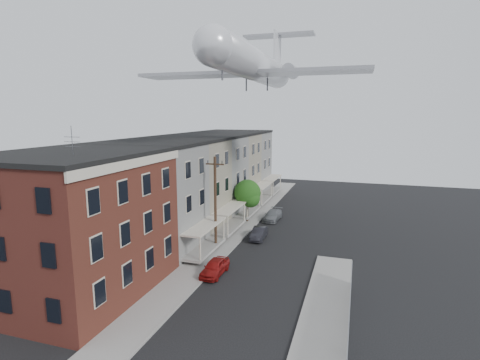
% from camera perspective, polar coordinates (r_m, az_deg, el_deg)
% --- Properties ---
extents(sidewalk_left, '(3.00, 62.00, 0.12)m').
position_cam_1_polar(sidewalk_left, '(42.02, -0.57, -7.76)').
color(sidewalk_left, gray).
rests_on(sidewalk_left, ground).
extents(sidewalk_right, '(3.00, 26.00, 0.12)m').
position_cam_1_polar(sidewalk_right, '(23.80, 12.18, -22.72)').
color(sidewalk_right, gray).
rests_on(sidewalk_right, ground).
extents(curb_left, '(0.15, 62.00, 0.14)m').
position_cam_1_polar(curb_left, '(41.61, 1.34, -7.93)').
color(curb_left, gray).
rests_on(curb_left, ground).
extents(curb_right, '(0.15, 26.00, 0.14)m').
position_cam_1_polar(curb_right, '(23.93, 8.44, -22.37)').
color(curb_right, gray).
rests_on(curb_right, ground).
extents(corner_building, '(10.31, 12.30, 12.15)m').
position_cam_1_polar(corner_building, '(29.36, -23.72, -6.05)').
color(corner_building, '#3D1513').
rests_on(corner_building, ground).
extents(row_house_a, '(11.98, 7.00, 10.30)m').
position_cam_1_polar(row_house_a, '(36.76, -13.93, -2.45)').
color(row_house_a, slate).
rests_on(row_house_a, ground).
extents(row_house_b, '(11.98, 7.00, 10.30)m').
position_cam_1_polar(row_house_b, '(42.75, -9.05, -0.57)').
color(row_house_b, gray).
rests_on(row_house_b, ground).
extents(row_house_c, '(11.98, 7.00, 10.30)m').
position_cam_1_polar(row_house_c, '(49.01, -5.40, 0.84)').
color(row_house_c, slate).
rests_on(row_house_c, ground).
extents(row_house_d, '(11.98, 7.00, 10.30)m').
position_cam_1_polar(row_house_d, '(55.45, -2.58, 1.93)').
color(row_house_d, gray).
rests_on(row_house_d, ground).
extents(row_house_e, '(11.98, 7.00, 10.30)m').
position_cam_1_polar(row_house_e, '(62.01, -0.35, 2.78)').
color(row_house_e, slate).
rests_on(row_house_e, ground).
extents(chainlink_fence, '(0.06, 18.06, 1.90)m').
position_cam_1_polar(chainlink_fence, '(22.41, 16.13, -22.32)').
color(chainlink_fence, gray).
rests_on(chainlink_fence, ground).
extents(utility_pole, '(1.80, 0.26, 9.00)m').
position_cam_1_polar(utility_pole, '(35.38, -3.77, -3.41)').
color(utility_pole, black).
rests_on(utility_pole, ground).
extents(street_tree, '(3.22, 3.20, 5.20)m').
position_cam_1_polar(street_tree, '(44.71, 1.26, -2.18)').
color(street_tree, black).
rests_on(street_tree, ground).
extents(car_near, '(1.57, 3.75, 1.27)m').
position_cam_1_polar(car_near, '(31.16, -3.86, -13.12)').
color(car_near, maroon).
rests_on(car_near, ground).
extents(car_mid, '(1.39, 3.68, 1.20)m').
position_cam_1_polar(car_mid, '(39.48, 2.89, -8.12)').
color(car_mid, black).
rests_on(car_mid, ground).
extents(car_far, '(1.91, 4.31, 1.23)m').
position_cam_1_polar(car_far, '(46.41, 5.01, -5.37)').
color(car_far, slate).
rests_on(car_far, ground).
extents(airplane, '(22.45, 25.63, 7.48)m').
position_cam_1_polar(airplane, '(39.50, 2.45, 17.02)').
color(airplane, silver).
rests_on(airplane, ground).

